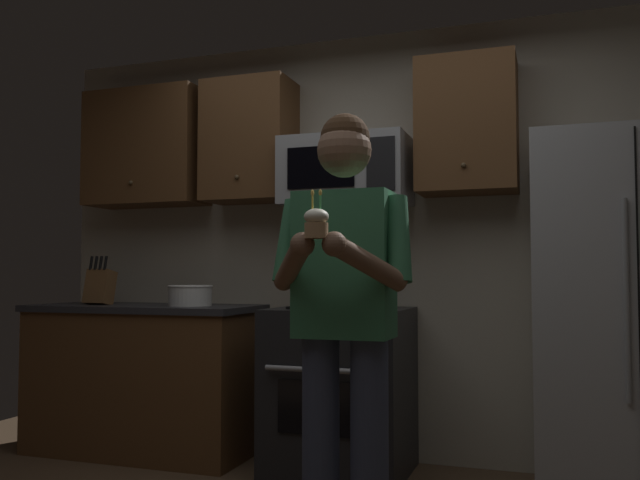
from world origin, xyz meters
The scene contains 10 objects.
wall_back centered at (0.00, 1.75, 1.30)m, with size 4.40×0.10×2.60m, color #B7AD99.
oven_range centered at (-0.15, 1.36, 0.46)m, with size 0.76×0.70×0.93m.
microwave centered at (-0.15, 1.48, 1.72)m, with size 0.74×0.41×0.40m.
refrigerator centered at (1.35, 1.32, 0.90)m, with size 0.90×0.75×1.80m.
cabinet_row_upper centered at (-0.72, 1.53, 1.95)m, with size 2.78×0.36×0.76m.
counter_left centered at (-1.45, 1.38, 0.46)m, with size 1.44×0.66×0.92m.
knife_block centered at (-1.76, 1.33, 1.03)m, with size 0.16×0.15×0.32m.
bowl_large_white centered at (-1.11, 1.35, 0.99)m, with size 0.27×0.27×0.13m.
person centered at (0.21, 0.26, 1.00)m, with size 0.60×0.48×1.76m.
cupcake centered at (0.21, -0.07, 1.29)m, with size 0.09×0.09×0.17m.
Camera 1 is at (0.99, -2.30, 1.11)m, focal length 37.78 mm.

